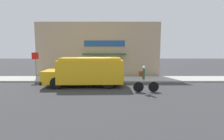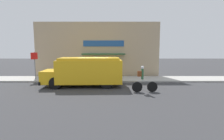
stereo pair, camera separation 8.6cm
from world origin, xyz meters
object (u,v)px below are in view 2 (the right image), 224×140
object	(u,v)px
school_bus	(86,71)
trash_bin	(100,73)
cyclist	(144,80)
stop_sign_post	(35,61)

from	to	relation	value
school_bus	trash_bin	world-z (taller)	school_bus
school_bus	trash_bin	distance (m)	3.48
cyclist	school_bus	bearing A→B (deg)	152.75
stop_sign_post	cyclist	bearing A→B (deg)	-24.64
school_bus	cyclist	bearing A→B (deg)	-26.30
cyclist	trash_bin	world-z (taller)	cyclist
school_bus	stop_sign_post	size ratio (longest dim) A/B	2.45
school_bus	trash_bin	xyz separation A→B (m)	(0.77, 3.34, -0.61)
school_bus	stop_sign_post	world-z (taller)	stop_sign_post
school_bus	stop_sign_post	distance (m)	5.43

